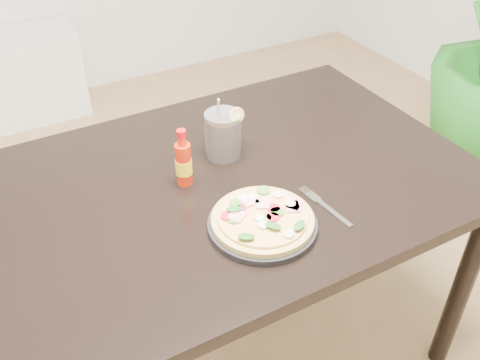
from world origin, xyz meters
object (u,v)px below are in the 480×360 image
fork (324,205)px  cola_cup (223,136)px  dining_table (219,204)px  pizza (263,218)px  hot_sauce_bottle (184,163)px  plate (262,225)px

fork → cola_cup: bearing=103.5°
dining_table → cola_cup: (0.07, 0.10, 0.15)m
dining_table → pizza: bearing=-87.9°
hot_sauce_bottle → plate: bearing=-70.1°
hot_sauce_bottle → cola_cup: 0.17m
pizza → dining_table: bearing=92.1°
dining_table → hot_sauce_bottle: bearing=158.8°
pizza → cola_cup: bearing=79.2°
pizza → fork: (0.18, -0.01, -0.03)m
dining_table → plate: 0.24m
cola_cup → fork: bearing=-70.8°
hot_sauce_bottle → cola_cup: bearing=24.7°
dining_table → hot_sauce_bottle: hot_sauce_bottle is taller
dining_table → plate: size_ratio=5.25×
plate → pizza: size_ratio=1.07×
plate → fork: plate is taller
cola_cup → dining_table: bearing=-123.8°
plate → dining_table: bearing=91.8°
pizza → cola_cup: (0.06, 0.32, 0.04)m
hot_sauce_bottle → pizza: bearing=-69.7°
pizza → fork: size_ratio=1.32×
pizza → fork: pizza is taller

